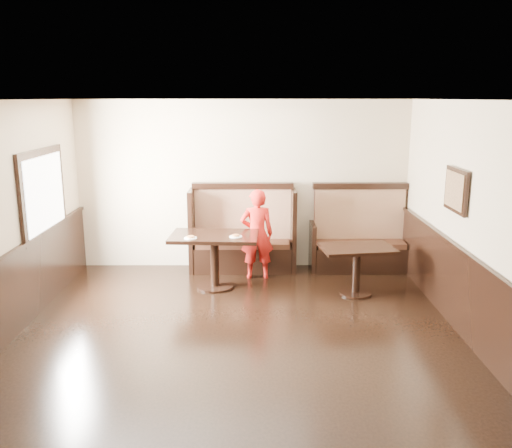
{
  "coord_description": "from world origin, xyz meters",
  "views": [
    {
      "loc": [
        0.2,
        -5.44,
        2.83
      ],
      "look_at": [
        0.22,
        2.35,
        1.0
      ],
      "focal_mm": 38.0,
      "sensor_mm": 36.0,
      "label": 1
    }
  ],
  "objects_px": {
    "booth_neighbor": "(359,241)",
    "table_main": "(215,247)",
    "child": "(257,234)",
    "booth_main": "(243,239)",
    "table_neighbor": "(357,259)"
  },
  "relations": [
    {
      "from": "booth_neighbor",
      "to": "table_main",
      "type": "xyz_separation_m",
      "value": [
        -2.36,
        -0.91,
        0.16
      ]
    },
    {
      "from": "table_neighbor",
      "to": "child",
      "type": "xyz_separation_m",
      "value": [
        -1.45,
        0.74,
        0.18
      ]
    },
    {
      "from": "table_main",
      "to": "table_neighbor",
      "type": "height_order",
      "value": "table_main"
    },
    {
      "from": "booth_neighbor",
      "to": "child",
      "type": "xyz_separation_m",
      "value": [
        -1.72,
        -0.45,
        0.24
      ]
    },
    {
      "from": "booth_main",
      "to": "table_neighbor",
      "type": "relative_size",
      "value": 1.57
    },
    {
      "from": "table_neighbor",
      "to": "child",
      "type": "distance_m",
      "value": 1.64
    },
    {
      "from": "booth_neighbor",
      "to": "child",
      "type": "bearing_deg",
      "value": -165.29
    },
    {
      "from": "table_neighbor",
      "to": "child",
      "type": "bearing_deg",
      "value": 145.11
    },
    {
      "from": "table_main",
      "to": "table_neighbor",
      "type": "distance_m",
      "value": 2.11
    },
    {
      "from": "table_main",
      "to": "child",
      "type": "bearing_deg",
      "value": 38.72
    },
    {
      "from": "booth_neighbor",
      "to": "booth_main",
      "type": "bearing_deg",
      "value": 179.95
    },
    {
      "from": "table_main",
      "to": "booth_main",
      "type": "bearing_deg",
      "value": 69.0
    },
    {
      "from": "booth_neighbor",
      "to": "table_neighbor",
      "type": "relative_size",
      "value": 1.48
    },
    {
      "from": "booth_neighbor",
      "to": "table_main",
      "type": "distance_m",
      "value": 2.53
    },
    {
      "from": "booth_neighbor",
      "to": "table_neighbor",
      "type": "distance_m",
      "value": 1.22
    }
  ]
}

